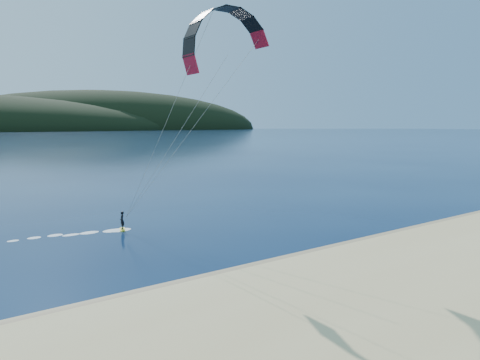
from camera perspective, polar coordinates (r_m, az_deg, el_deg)
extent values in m
plane|color=#071534|center=(24.06, 7.11, -15.07)|extent=(1800.00, 1800.00, 0.00)
cube|color=#907453|center=(27.29, 0.58, -12.14)|extent=(220.00, 2.50, 0.10)
ellipsoid|color=black|center=(823.69, -16.00, 6.36)|extent=(600.00, 240.00, 140.00)
cube|color=yellow|center=(39.43, -15.21, -6.29)|extent=(0.80, 1.34, 0.07)
imported|color=black|center=(39.25, -15.25, -5.14)|extent=(0.54, 0.67, 1.57)
cylinder|color=gray|center=(37.01, -8.50, 5.39)|extent=(0.02, 0.02, 16.30)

